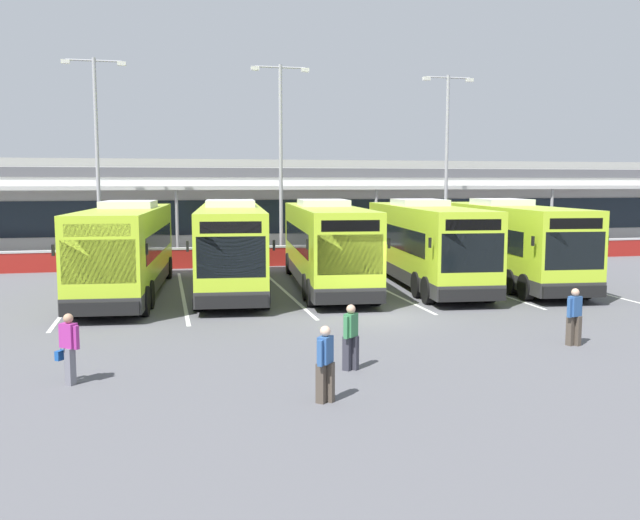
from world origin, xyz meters
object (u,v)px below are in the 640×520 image
object	(u,v)px
coach_bus_centre	(326,246)
pedestrian_child	(325,361)
coach_bus_leftmost	(127,251)
pedestrian_with_handbag	(69,347)
pedestrian_near_bin	(351,335)
pedestrian_in_dark_coat	(574,315)
coach_bus_left_centre	(231,248)
coach_bus_right_centre	(425,245)
coach_bus_rightmost	(508,244)
lamp_post_centre	(281,151)
lamp_post_east	(447,154)
lamp_post_west	(97,149)

from	to	relation	value
coach_bus_centre	pedestrian_child	size ratio (longest dim) A/B	7.61
coach_bus_leftmost	pedestrian_with_handbag	bearing A→B (deg)	-93.24
coach_bus_centre	pedestrian_with_handbag	xyz separation A→B (m)	(-9.02, -12.68, -0.93)
pedestrian_near_bin	pedestrian_in_dark_coat	bearing A→B (deg)	8.58
coach_bus_left_centre	pedestrian_with_handbag	xyz separation A→B (m)	(-4.92, -12.80, -0.93)
coach_bus_right_centre	pedestrian_in_dark_coat	bearing A→B (deg)	-90.69
coach_bus_rightmost	pedestrian_with_handbag	world-z (taller)	coach_bus_rightmost
pedestrian_in_dark_coat	pedestrian_near_bin	xyz separation A→B (m)	(-6.75, -1.02, 0.00)
coach_bus_right_centre	lamp_post_centre	distance (m)	11.89
coach_bus_rightmost	lamp_post_east	world-z (taller)	lamp_post_east
coach_bus_centre	pedestrian_in_dark_coat	xyz separation A→B (m)	(4.24, -12.00, -0.91)
coach_bus_centre	pedestrian_in_dark_coat	bearing A→B (deg)	-70.54
coach_bus_centre	lamp_post_west	size ratio (longest dim) A/B	1.12
coach_bus_right_centre	pedestrian_with_handbag	world-z (taller)	coach_bus_right_centre
lamp_post_west	lamp_post_centre	xyz separation A→B (m)	(9.84, -0.11, 0.00)
coach_bus_rightmost	pedestrian_near_bin	world-z (taller)	coach_bus_rightmost
lamp_post_centre	pedestrian_near_bin	bearing A→B (deg)	-95.51
pedestrian_near_bin	coach_bus_centre	bearing A→B (deg)	79.10
coach_bus_leftmost	coach_bus_left_centre	distance (m)	4.23
pedestrian_in_dark_coat	pedestrian_child	size ratio (longest dim) A/B	1.00
pedestrian_child	coach_bus_centre	bearing A→B (deg)	76.45
coach_bus_rightmost	lamp_post_west	size ratio (longest dim) A/B	1.12
pedestrian_with_handbag	lamp_post_east	size ratio (longest dim) A/B	0.15
pedestrian_with_handbag	pedestrian_child	world-z (taller)	same
lamp_post_centre	lamp_post_east	distance (m)	10.68
pedestrian_with_handbag	coach_bus_centre	bearing A→B (deg)	54.56
pedestrian_child	lamp_post_west	bearing A→B (deg)	104.62
pedestrian_child	lamp_post_east	world-z (taller)	lamp_post_east
lamp_post_west	lamp_post_centre	world-z (taller)	same
coach_bus_right_centre	lamp_post_east	xyz separation A→B (m)	(5.87, 11.36, 4.50)
pedestrian_in_dark_coat	lamp_post_west	xyz separation A→B (m)	(-14.42, 21.63, 5.42)
pedestrian_child	lamp_post_east	size ratio (longest dim) A/B	0.15
coach_bus_centre	lamp_post_east	size ratio (longest dim) A/B	1.12
coach_bus_centre	lamp_post_west	xyz separation A→B (m)	(-10.18, 9.63, 4.50)
coach_bus_left_centre	coach_bus_right_centre	xyz separation A→B (m)	(8.48, -0.55, 0.00)
pedestrian_near_bin	pedestrian_with_handbag	bearing A→B (deg)	176.96
coach_bus_centre	coach_bus_rightmost	distance (m)	8.37
coach_bus_left_centre	pedestrian_near_bin	world-z (taller)	coach_bus_left_centre
pedestrian_near_bin	lamp_post_east	size ratio (longest dim) A/B	0.15
coach_bus_leftmost	pedestrian_child	bearing A→B (deg)	-72.86
pedestrian_in_dark_coat	lamp_post_west	bearing A→B (deg)	123.69
coach_bus_leftmost	coach_bus_right_centre	bearing A→B (deg)	-0.82
coach_bus_leftmost	pedestrian_with_handbag	size ratio (longest dim) A/B	7.61
lamp_post_west	pedestrian_child	bearing A→B (deg)	-75.38
coach_bus_left_centre	coach_bus_centre	xyz separation A→B (m)	(4.10, -0.12, 0.00)
coach_bus_right_centre	coach_bus_left_centre	bearing A→B (deg)	176.32
pedestrian_with_handbag	lamp_post_centre	bearing A→B (deg)	68.62
pedestrian_with_handbag	lamp_post_east	xyz separation A→B (m)	(19.27, 23.61, 5.43)
pedestrian_in_dark_coat	coach_bus_left_centre	bearing A→B (deg)	124.54
pedestrian_in_dark_coat	lamp_post_east	distance (m)	24.32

